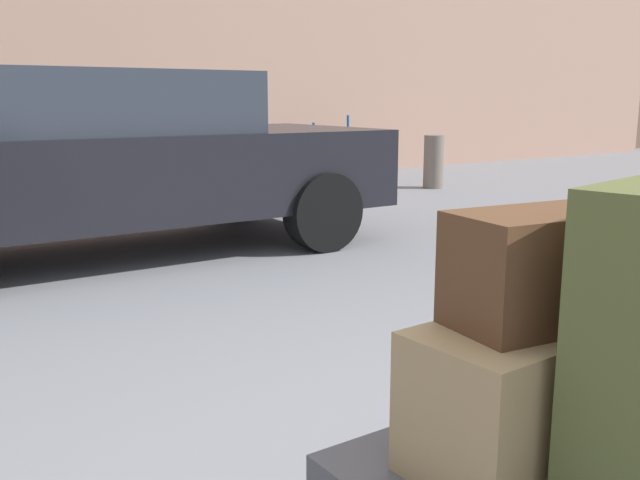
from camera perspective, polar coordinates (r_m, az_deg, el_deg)
The scene contains 8 objects.
luggage_cart at distance 2.01m, azimuth 20.79°, elevation -17.63°, with size 1.19×0.79×0.34m.
duffel_bag_tan_rear_left at distance 1.84m, azimuth 16.78°, elevation -11.63°, with size 0.65×0.32×0.35m, color #9E7F56.
duffel_bag_brown_topmost_pile at distance 1.75m, azimuth 17.37°, elevation -2.19°, with size 0.43×0.24×0.27m, color #51331E.
parked_car at distance 5.76m, azimuth -17.03°, elevation 6.36°, with size 4.33×1.98×1.42m.
bicycle_leaning at distance 10.77m, azimuth 0.37°, elevation 6.93°, with size 1.76×0.09×0.96m.
bollard_kerb_near at distance 8.06m, azimuth -6.58°, elevation 5.25°, with size 0.28×0.28×0.72m, color #72665B.
bollard_kerb_mid at distance 8.85m, azimuth 1.94°, elevation 5.86°, with size 0.28×0.28×0.72m, color #72665B.
bollard_kerb_far at distance 9.84m, azimuth 9.20°, elevation 6.29°, with size 0.28×0.28×0.72m, color #72665B.
Camera 1 is at (-1.49, -0.96, 1.22)m, focal length 39.46 mm.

